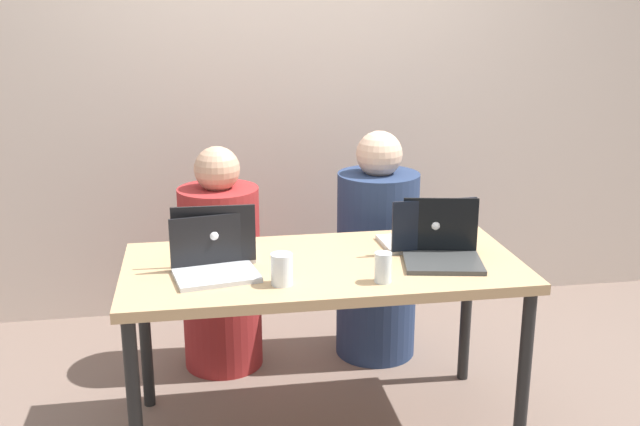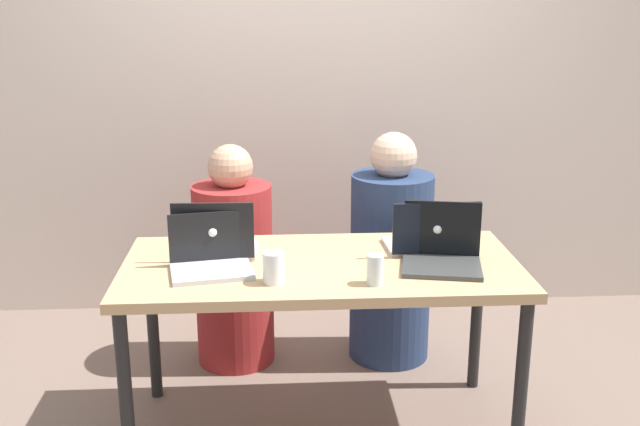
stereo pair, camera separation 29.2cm
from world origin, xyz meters
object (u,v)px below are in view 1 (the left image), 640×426
object	(u,v)px
laptop_front_left	(214,263)
laptop_back_right	(427,236)
water_glass_left	(282,271)
water_glass_right	(383,269)
person_on_left	(221,271)
person_on_right	(377,258)
laptop_front_right	(442,249)
laptop_back_left	(214,246)

from	to	relation	value
laptop_front_left	laptop_back_right	size ratio (longest dim) A/B	0.92
water_glass_left	laptop_back_right	bearing A→B (deg)	26.19
laptop_back_right	water_glass_right	size ratio (longest dim) A/B	3.26
person_on_left	person_on_right	xyz separation A→B (m)	(0.76, -0.00, 0.02)
laptop_front_right	laptop_back_right	bearing A→B (deg)	103.37
laptop_front_right	laptop_front_left	distance (m)	0.88
laptop_front_right	laptop_back_right	world-z (taller)	laptop_front_right
laptop_front_left	laptop_back_right	distance (m)	0.89
water_glass_right	laptop_back_left	bearing A→B (deg)	149.66
laptop_front_right	water_glass_right	size ratio (longest dim) A/B	3.04
person_on_right	laptop_back_right	bearing A→B (deg)	112.08
laptop_back_right	water_glass_right	xyz separation A→B (m)	(-0.27, -0.35, -0.00)
laptop_front_left	laptop_back_left	world-z (taller)	laptop_back_left
laptop_back_right	water_glass_left	size ratio (longest dim) A/B	3.13
person_on_right	laptop_back_left	size ratio (longest dim) A/B	3.48
laptop_back_right	person_on_left	bearing A→B (deg)	-35.75
laptop_front_right	water_glass_right	bearing A→B (deg)	-136.66
laptop_front_right	laptop_front_left	world-z (taller)	laptop_front_right
laptop_back_right	laptop_back_left	distance (m)	0.87
laptop_front_left	water_glass_right	world-z (taller)	laptop_front_left
laptop_back_left	water_glass_left	bearing A→B (deg)	127.93
laptop_front_left	water_glass_right	xyz separation A→B (m)	(0.60, -0.17, 0.00)
person_on_right	water_glass_right	distance (m)	0.95
laptop_front_left	person_on_right	bearing A→B (deg)	31.76
person_on_left	laptop_back_right	size ratio (longest dim) A/B	2.97
laptop_back_right	water_glass_left	xyz separation A→B (m)	(-0.64, -0.31, 0.00)
laptop_front_right	person_on_left	bearing A→B (deg)	150.83
water_glass_left	person_on_left	bearing A→B (deg)	102.85
person_on_left	laptop_back_left	world-z (taller)	person_on_left
person_on_right	laptop_back_right	size ratio (longest dim) A/B	3.11
laptop_front_left	water_glass_left	size ratio (longest dim) A/B	2.87
laptop_back_left	person_on_left	bearing A→B (deg)	-92.15
laptop_back_right	water_glass_right	world-z (taller)	laptop_back_right
laptop_back_left	laptop_front_right	bearing A→B (deg)	170.54
laptop_front_left	water_glass_left	world-z (taller)	laptop_front_left
person_on_right	laptop_back_left	bearing A→B (deg)	48.48
water_glass_right	laptop_back_right	bearing A→B (deg)	51.87
laptop_back_right	water_glass_left	world-z (taller)	laptop_back_right
person_on_left	laptop_front_right	xyz separation A→B (m)	(0.84, -0.71, 0.30)
laptop_back_left	water_glass_left	world-z (taller)	laptop_back_left
laptop_front_right	water_glass_left	bearing A→B (deg)	-156.48
laptop_back_left	water_glass_right	distance (m)	0.69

